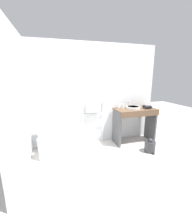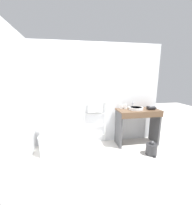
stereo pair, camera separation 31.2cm
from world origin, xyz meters
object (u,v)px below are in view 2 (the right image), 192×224
Objects in this scene: cup_near_wall at (121,106)px; hair_dryer at (152,108)px; toilet at (49,140)px; cup_near_edge at (126,107)px; sink_basin at (136,108)px; towel_radiator at (95,113)px; trash_bin at (151,149)px.

cup_near_wall is 0.70m from hair_dryer.
cup_near_edge is at bearing 7.59° from toilet.
hair_dryer is (0.66, -0.25, -0.01)m from cup_near_wall.
cup_near_wall is at bearing 150.25° from sink_basin.
towel_radiator is 0.74m from cup_near_edge.
hair_dryer is 0.93m from trash_bin.
hair_dryer is at bearing -20.35° from cup_near_edge.
towel_radiator is at bearing 171.79° from cup_near_edge.
sink_basin is 0.37m from hair_dryer.
cup_near_edge is (0.72, -0.10, 0.15)m from towel_radiator.
towel_radiator reaches higher than hair_dryer.
toilet is at bearing -162.21° from towel_radiator.
toilet is at bearing -176.88° from sink_basin.
hair_dryer is at bearing -13.71° from towel_radiator.
hair_dryer is 0.70× the size of trash_bin.
cup_near_edge is at bearing 159.65° from hair_dryer.
toilet is 1.81m from cup_near_wall.
trash_bin is at bearing -11.99° from toilet.
cup_near_wall is at bearing 9.39° from toilet.
towel_radiator reaches higher than cup_near_wall.
cup_near_wall is 1.16m from trash_bin.
towel_radiator is 3.40× the size of trash_bin.
sink_basin is 0.96m from trash_bin.
hair_dryer is at bearing 65.75° from trash_bin.
cup_near_edge is 0.60m from hair_dryer.
hair_dryer is (0.56, -0.21, -0.01)m from cup_near_edge.
trash_bin is at bearing -36.64° from towel_radiator.
hair_dryer is at bearing -12.61° from sink_basin.
cup_near_edge is at bearing 116.75° from trash_bin.
cup_near_edge is (1.78, 0.24, 0.60)m from toilet.
cup_near_edge is at bearing -8.21° from towel_radiator.
sink_basin is 0.35m from cup_near_wall.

